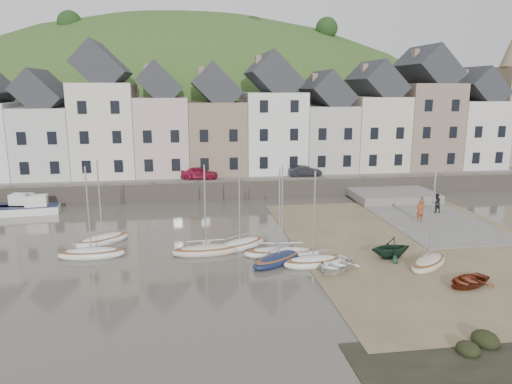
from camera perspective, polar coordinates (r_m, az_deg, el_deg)
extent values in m
plane|color=#49443A|center=(32.70, 1.54, -7.38)|extent=(160.00, 160.00, 0.00)
cube|color=#355020|center=(63.38, -3.43, 2.99)|extent=(90.00, 30.00, 1.50)
cube|color=slate|center=(51.97, -2.33, 1.82)|extent=(70.00, 7.00, 0.10)
cube|color=slate|center=(48.68, -1.89, 0.33)|extent=(70.00, 1.20, 1.80)
cube|color=brown|center=(36.15, 19.09, -6.08)|extent=(18.00, 26.00, 0.06)
cube|color=slate|center=(44.75, 18.99, -2.54)|extent=(8.00, 18.00, 0.12)
ellipsoid|color=#355020|center=(94.87, -7.80, -5.59)|extent=(134.40, 84.00, 84.00)
cylinder|color=#382619|center=(80.36, -21.22, 16.53)|extent=(0.50, 0.50, 3.00)
sphere|color=#213D19|center=(80.62, -21.36, 18.29)|extent=(3.60, 3.60, 3.60)
cylinder|color=#382619|center=(82.65, -10.65, 16.98)|extent=(0.50, 0.50, 3.00)
sphere|color=#213D19|center=(82.90, -10.73, 18.71)|extent=(3.60, 3.60, 3.60)
cylinder|color=#382619|center=(81.41, -0.35, 17.26)|extent=(0.50, 0.50, 3.00)
sphere|color=#213D19|center=(81.66, -0.35, 19.01)|extent=(3.60, 3.60, 3.60)
cylinder|color=#382619|center=(82.97, 8.37, 17.04)|extent=(0.50, 0.50, 3.00)
sphere|color=#213D19|center=(83.21, 8.43, 18.76)|extent=(3.60, 3.60, 3.60)
cube|color=silver|center=(56.56, -23.51, 5.46)|extent=(5.80, 8.00, 7.50)
cube|color=gray|center=(56.67, -25.54, 12.08)|extent=(0.60, 0.90, 1.40)
cube|color=beige|center=(55.17, -17.40, 7.08)|extent=(6.40, 8.00, 10.00)
cube|color=gray|center=(55.38, -19.66, 15.48)|extent=(0.60, 0.90, 1.40)
cube|color=#C4AAA3|center=(54.63, -11.04, 6.57)|extent=(5.60, 8.00, 8.50)
cube|color=gray|center=(54.48, -12.86, 13.93)|extent=(0.60, 0.90, 1.40)
cube|color=#816C59|center=(54.70, -4.75, 6.50)|extent=(6.20, 8.00, 8.00)
cube|color=gray|center=(54.37, -6.57, 13.95)|extent=(0.60, 0.90, 1.40)
cube|color=silver|center=(55.43, 1.96, 7.13)|extent=(6.60, 8.00, 9.00)
cube|color=gray|center=(55.00, 0.27, 15.26)|extent=(0.60, 0.90, 1.40)
cube|color=#BAB4AA|center=(56.95, 8.19, 6.40)|extent=(5.80, 8.00, 7.50)
cube|color=gray|center=(56.27, 6.95, 13.17)|extent=(0.60, 0.90, 1.40)
cube|color=beige|center=(58.87, 13.81, 6.85)|extent=(6.00, 8.00, 8.50)
cube|color=gray|center=(58.12, 12.77, 14.02)|extent=(0.60, 0.90, 1.40)
cube|color=gray|center=(61.43, 19.30, 7.43)|extent=(6.40, 8.00, 10.00)
cube|color=gray|center=(60.65, 18.48, 15.23)|extent=(0.60, 0.90, 1.40)
cube|color=silver|center=(64.58, 24.11, 6.37)|extent=(5.80, 8.00, 8.00)
cube|color=gray|center=(63.59, 23.54, 12.61)|extent=(0.60, 0.90, 1.40)
cube|color=#997F60|center=(67.48, 28.18, 7.91)|extent=(3.50, 3.50, 12.00)
ellipsoid|color=white|center=(36.49, -17.83, -5.54)|extent=(4.16, 3.65, 0.84)
ellipsoid|color=brown|center=(36.43, -17.85, -5.21)|extent=(3.82, 3.35, 0.20)
cylinder|color=#B2B5B7|center=(35.69, -18.16, -0.79)|extent=(0.10, 0.10, 5.60)
cylinder|color=#B2B5B7|center=(36.28, -17.91, -4.41)|extent=(1.84, 1.41, 0.08)
ellipsoid|color=white|center=(33.87, -19.03, -7.02)|extent=(4.38, 1.51, 0.84)
ellipsoid|color=brown|center=(33.80, -19.05, -6.66)|extent=(4.03, 1.37, 0.20)
cylinder|color=#B2B5B7|center=(33.01, -19.40, -1.92)|extent=(0.10, 0.10, 5.60)
cylinder|color=#B2B5B7|center=(33.63, -19.12, -5.81)|extent=(2.41, 0.09, 0.08)
ellipsoid|color=beige|center=(32.80, -5.98, -7.01)|extent=(4.69, 1.77, 0.84)
ellipsoid|color=brown|center=(32.73, -5.99, -6.65)|extent=(4.31, 1.61, 0.20)
cylinder|color=#B2B5B7|center=(31.91, -6.10, -1.75)|extent=(0.10, 0.10, 5.60)
cylinder|color=#B2B5B7|center=(32.56, -6.01, -5.77)|extent=(2.54, 0.23, 0.08)
ellipsoid|color=white|center=(33.76, -1.96, -6.38)|extent=(4.36, 3.41, 0.84)
ellipsoid|color=brown|center=(33.69, -1.96, -6.03)|extent=(4.00, 3.12, 0.20)
cylinder|color=#B2B5B7|center=(32.90, -2.00, -1.26)|extent=(0.10, 0.10, 5.60)
cylinder|color=#B2B5B7|center=(33.53, -1.97, -5.17)|extent=(2.02, 1.23, 0.08)
ellipsoid|color=white|center=(32.18, 3.07, -7.35)|extent=(5.22, 2.04, 0.84)
ellipsoid|color=brown|center=(32.11, 3.08, -6.98)|extent=(4.80, 1.86, 0.20)
cylinder|color=#B2B5B7|center=(31.27, 3.14, -1.99)|extent=(0.10, 0.10, 5.60)
cylinder|color=#B2B5B7|center=(31.93, 3.09, -6.08)|extent=(2.79, 0.38, 0.08)
ellipsoid|color=#141C3F|center=(31.14, 2.74, -8.03)|extent=(4.53, 3.95, 0.84)
ellipsoid|color=brown|center=(31.06, 2.74, -7.65)|extent=(4.15, 3.62, 0.20)
cylinder|color=#B2B5B7|center=(30.20, 2.80, -2.51)|extent=(0.10, 0.10, 5.60)
cylinder|color=#B2B5B7|center=(30.88, 2.75, -6.73)|extent=(2.04, 1.58, 0.08)
ellipsoid|color=white|center=(30.78, 6.81, -8.36)|extent=(4.04, 1.89, 0.84)
ellipsoid|color=brown|center=(30.70, 6.82, -7.97)|extent=(3.72, 1.72, 0.20)
cylinder|color=#B2B5B7|center=(29.83, 6.96, -2.78)|extent=(0.10, 0.10, 5.60)
cylinder|color=#B2B5B7|center=(30.52, 6.85, -7.04)|extent=(2.15, 0.30, 0.08)
ellipsoid|color=beige|center=(32.32, 19.88, -8.01)|extent=(4.03, 3.75, 0.84)
ellipsoid|color=brown|center=(32.25, 19.90, -7.64)|extent=(3.69, 3.44, 0.20)
cylinder|color=#B2B5B7|center=(31.42, 20.29, -2.69)|extent=(0.10, 0.10, 5.60)
cylinder|color=#B2B5B7|center=(32.08, 19.97, -6.75)|extent=(1.73, 1.50, 0.08)
cube|color=white|center=(47.14, -25.50, -1.98)|extent=(5.31, 2.27, 0.70)
cube|color=#141C3F|center=(47.06, -25.54, -1.54)|extent=(5.21, 2.31, 0.08)
cube|color=white|center=(46.65, -24.73, -0.97)|extent=(1.93, 1.40, 1.00)
cube|color=white|center=(48.15, -27.01, -1.85)|extent=(5.55, 2.51, 0.70)
cube|color=#141C3F|center=(48.07, -27.06, -1.42)|extent=(5.45, 2.54, 0.08)
cube|color=white|center=(47.83, -26.17, -0.80)|extent=(2.04, 1.48, 1.00)
imported|color=white|center=(30.05, 9.43, -8.55)|extent=(4.04, 4.05, 0.69)
imported|color=#152F20|center=(32.76, 15.77, -6.38)|extent=(2.98, 2.64, 1.44)
imported|color=maroon|center=(29.93, 23.90, -9.66)|extent=(3.51, 3.05, 0.61)
imported|color=#9B401C|center=(42.11, 18.98, -2.09)|extent=(0.70, 0.50, 1.82)
imported|color=black|center=(45.51, 20.71, -1.22)|extent=(0.89, 0.72, 1.74)
imported|color=maroon|center=(50.60, -6.77, 2.27)|extent=(4.05, 2.15, 1.31)
imported|color=black|center=(52.16, 5.86, 2.52)|extent=(3.62, 1.41, 1.18)
ellipsoid|color=black|center=(23.12, 23.95, -16.78)|extent=(0.97, 1.07, 0.63)
ellipsoid|color=black|center=(24.10, 25.65, -15.60)|extent=(1.16, 1.28, 0.76)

